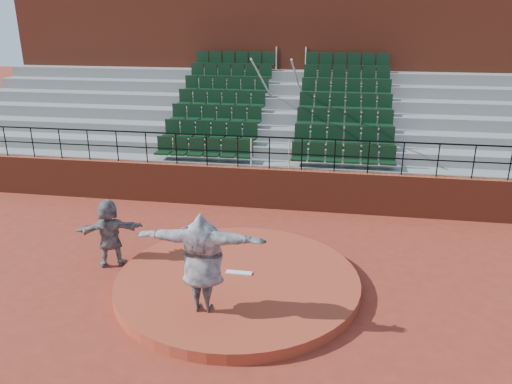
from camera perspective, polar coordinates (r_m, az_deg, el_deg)
ground at (r=11.57m, az=-2.09°, el=-10.70°), size 90.00×90.00×0.00m
pitchers_mound at (r=11.51m, az=-2.10°, el=-10.16°), size 5.50×5.50×0.25m
pitching_rubber at (r=11.57m, az=-1.96°, el=-9.20°), size 0.60×0.15×0.03m
boundary_wall at (r=15.79m, az=1.51°, el=0.45°), size 24.00×0.30×1.30m
wall_railing at (r=15.40m, az=1.55°, el=5.30°), size 24.04×0.05×1.03m
seating_deck at (r=19.05m, az=3.09°, el=6.27°), size 24.00×5.97×4.63m
press_box_facade at (r=22.58m, az=4.38°, el=13.79°), size 24.00×3.00×7.10m
pitcher at (r=9.87m, az=-6.16°, el=-7.99°), size 2.56×0.73×2.07m
fielder at (r=12.62m, az=-16.39°, el=-4.49°), size 1.66×1.05×1.71m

